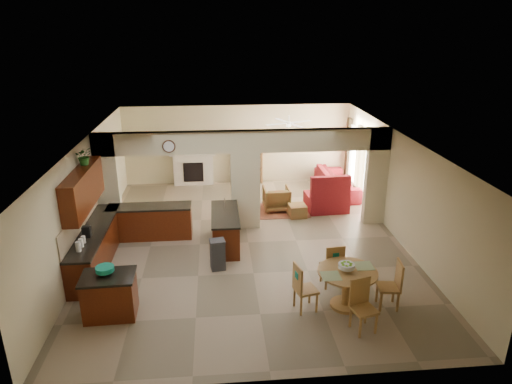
{
  "coord_description": "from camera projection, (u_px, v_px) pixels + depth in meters",
  "views": [
    {
      "loc": [
        -0.78,
        -10.85,
        5.45
      ],
      "look_at": [
        0.23,
        0.3,
        1.31
      ],
      "focal_mm": 32.0,
      "sensor_mm": 36.0,
      "label": 1
    }
  ],
  "objects": [
    {
      "name": "drape_a_left",
      "position": [
        375.0,
        175.0,
        13.6
      ],
      "size": [
        0.1,
        0.28,
        2.3
      ],
      "primitive_type": "cube",
      "color": "#43241B",
      "rests_on": "wall_right"
    },
    {
      "name": "drape_a_right",
      "position": [
        363.0,
        164.0,
        14.72
      ],
      "size": [
        0.1,
        0.28,
        2.3
      ],
      "primitive_type": "cube",
      "color": "#43241B",
      "rests_on": "wall_right"
    },
    {
      "name": "upper_cabinets",
      "position": [
        83.0,
        189.0,
        10.36
      ],
      "size": [
        0.35,
        2.4,
        0.9
      ],
      "primitive_type": "cube",
      "color": "#3E1207",
      "rests_on": "wall_left"
    },
    {
      "name": "fireplace",
      "position": [
        193.0,
        168.0,
        16.26
      ],
      "size": [
        1.6,
        0.35,
        1.2
      ],
      "color": "silver",
      "rests_on": "floor"
    },
    {
      "name": "chair_south",
      "position": [
        362.0,
        303.0,
        8.52
      ],
      "size": [
        0.52,
        0.52,
        1.02
      ],
      "rotation": [
        0.0,
        0.0,
        0.27
      ],
      "color": "#A17137",
      "rests_on": "floor"
    },
    {
      "name": "partition_left_pier",
      "position": [
        108.0,
        184.0,
        12.23
      ],
      "size": [
        0.6,
        0.25,
        2.8
      ],
      "primitive_type": "cube",
      "color": "beige",
      "rests_on": "floor"
    },
    {
      "name": "wall_right",
      "position": [
        400.0,
        188.0,
        11.95
      ],
      "size": [
        0.0,
        10.0,
        10.0
      ],
      "primitive_type": "plane",
      "rotation": [
        1.57,
        0.0,
        -1.57
      ],
      "color": "beige",
      "rests_on": "floor"
    },
    {
      "name": "partition_header",
      "position": [
        245.0,
        141.0,
        12.16
      ],
      "size": [
        8.0,
        0.25,
        0.6
      ],
      "primitive_type": "cube",
      "color": "beige",
      "rests_on": "partition_center_pier"
    },
    {
      "name": "floor",
      "position": [
        248.0,
        242.0,
        12.09
      ],
      "size": [
        10.0,
        10.0,
        0.0
      ],
      "primitive_type": "plane",
      "color": "gray",
      "rests_on": "ground"
    },
    {
      "name": "rug",
      "position": [
        282.0,
        210.0,
        14.16
      ],
      "size": [
        1.6,
        1.3,
        0.01
      ],
      "primitive_type": "cube",
      "color": "brown",
      "rests_on": "floor"
    },
    {
      "name": "chaise",
      "position": [
        326.0,
        202.0,
        14.18
      ],
      "size": [
        1.28,
        1.07,
        0.49
      ],
      "primitive_type": "cube",
      "rotation": [
        0.0,
        0.0,
        0.07
      ],
      "color": "maroon",
      "rests_on": "floor"
    },
    {
      "name": "peninsula",
      "position": [
        225.0,
        229.0,
        11.78
      ],
      "size": [
        0.7,
        1.85,
        0.91
      ],
      "color": "#3E1207",
      "rests_on": "floor"
    },
    {
      "name": "drape_b_right",
      "position": [
        348.0,
        150.0,
        16.31
      ],
      "size": [
        0.1,
        0.28,
        2.3
      ],
      "primitive_type": "cube",
      "color": "#43241B",
      "rests_on": "wall_right"
    },
    {
      "name": "partition_center_pier",
      "position": [
        245.0,
        191.0,
        12.65
      ],
      "size": [
        0.8,
        0.25,
        2.2
      ],
      "primitive_type": "cube",
      "color": "beige",
      "rests_on": "floor"
    },
    {
      "name": "glazed_door",
      "position": [
        361.0,
        166.0,
        15.01
      ],
      "size": [
        0.02,
        0.7,
        2.1
      ],
      "primitive_type": "cube",
      "color": "white",
      "rests_on": "wall_right"
    },
    {
      "name": "chair_west",
      "position": [
        302.0,
        286.0,
        9.06
      ],
      "size": [
        0.51,
        0.51,
        1.02
      ],
      "rotation": [
        0.0,
        0.0,
        1.8
      ],
      "color": "#A17137",
      "rests_on": "floor"
    },
    {
      "name": "dining_table",
      "position": [
        347.0,
        283.0,
        9.19
      ],
      "size": [
        1.2,
        1.2,
        0.82
      ],
      "color": "#A17137",
      "rests_on": "floor"
    },
    {
      "name": "sofa",
      "position": [
        337.0,
        182.0,
        15.57
      ],
      "size": [
        2.57,
        1.02,
        0.75
      ],
      "primitive_type": "imported",
      "rotation": [
        0.0,
        0.0,
        1.58
      ],
      "color": "maroon",
      "rests_on": "floor"
    },
    {
      "name": "chair_east",
      "position": [
        393.0,
        283.0,
        9.16
      ],
      "size": [
        0.46,
        0.46,
        1.02
      ],
      "rotation": [
        0.0,
        0.0,
        4.6
      ],
      "color": "#A17137",
      "rests_on": "floor"
    },
    {
      "name": "chair_north",
      "position": [
        333.0,
        264.0,
        9.88
      ],
      "size": [
        0.47,
        0.47,
        1.02
      ],
      "rotation": [
        0.0,
        0.0,
        3.26
      ],
      "color": "#A17137",
      "rests_on": "floor"
    },
    {
      "name": "fruit_bowl",
      "position": [
        346.0,
        267.0,
        9.07
      ],
      "size": [
        0.33,
        0.33,
        0.17
      ],
      "primitive_type": "cylinder",
      "color": "#68B226",
      "rests_on": "dining_table"
    },
    {
      "name": "kitchen_counter",
      "position": [
        119.0,
        235.0,
        11.42
      ],
      "size": [
        2.52,
        3.29,
        1.48
      ],
      "color": "#3E1207",
      "rests_on": "floor"
    },
    {
      "name": "window_a",
      "position": [
        370.0,
        169.0,
        14.16
      ],
      "size": [
        0.02,
        0.9,
        1.9
      ],
      "primitive_type": "cube",
      "color": "white",
      "rests_on": "wall_right"
    },
    {
      "name": "wall_clock",
      "position": [
        169.0,
        146.0,
        11.87
      ],
      "size": [
        0.34,
        0.03,
        0.34
      ],
      "primitive_type": "cylinder",
      "rotation": [
        1.57,
        0.0,
        0.0
      ],
      "color": "#4E291A",
      "rests_on": "partition_header"
    },
    {
      "name": "window_b",
      "position": [
        354.0,
        155.0,
        15.75
      ],
      "size": [
        0.02,
        0.9,
        1.9
      ],
      "primitive_type": "cube",
      "color": "white",
      "rests_on": "wall_right"
    },
    {
      "name": "plant",
      "position": [
        84.0,
        156.0,
        10.52
      ],
      "size": [
        0.47,
        0.44,
        0.42
      ],
      "primitive_type": "imported",
      "rotation": [
        0.0,
        0.0,
        0.35
      ],
      "color": "#175215",
      "rests_on": "upper_cabinets"
    },
    {
      "name": "ottoman",
      "position": [
        297.0,
        211.0,
        13.67
      ],
      "size": [
        0.54,
        0.54,
        0.37
      ],
      "primitive_type": "cube",
      "rotation": [
        0.0,
        0.0,
        0.08
      ],
      "color": "maroon",
      "rests_on": "floor"
    },
    {
      "name": "wall_back",
      "position": [
        238.0,
        144.0,
        16.28
      ],
      "size": [
        8.0,
        0.0,
        8.0
      ],
      "primitive_type": "plane",
      "rotation": [
        1.57,
        0.0,
        0.0
      ],
      "color": "beige",
      "rests_on": "floor"
    },
    {
      "name": "wall_left",
      "position": [
        87.0,
        198.0,
        11.27
      ],
      "size": [
        0.0,
        10.0,
        10.0
      ],
      "primitive_type": "plane",
      "rotation": [
        1.57,
        0.0,
        1.57
      ],
      "color": "beige",
      "rests_on": "floor"
    },
    {
      "name": "armchair",
      "position": [
        276.0,
        198.0,
        14.11
      ],
      "size": [
        0.81,
        0.83,
        0.74
      ],
      "primitive_type": "imported",
      "rotation": [
        0.0,
        0.0,
        3.16
      ],
      "color": "maroon",
      "rests_on": "floor"
    },
    {
      "name": "shelving_unit",
      "position": [
        248.0,
        159.0,
        16.31
      ],
      "size": [
        1.0,
        0.32,
        1.8
      ],
      "primitive_type": "cube",
      "color": "#A17137",
      "rests_on": "floor"
    },
    {
      "name": "ceiling",
      "position": [
        248.0,
        139.0,
        11.12
      ],
      "size": [
        10.0,
        10.0,
        0.0
      ],
      "primitive_type": "plane",
      "rotation": [
        3.14,
        0.0,
        0.0
      ],
      "color": "white",
      "rests_on": "wall_back"
    },
    {
      "name": "ceiling_fan",
      "position": [
        289.0,
        123.0,
        14.14
      ],
      "size": [
        1.0,
        1.0,
        0.1
      ],
      "primitive_type": "cylinder",
      "color": "white",
      "rests_on": "ceiling"
    },
    {
      "name": "partition_right_pier",
      "position": [
        376.0,
        177.0,
        12.86
      ],
      "size": [
        0.6,
        0.25,
        2.8
      ],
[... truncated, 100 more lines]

